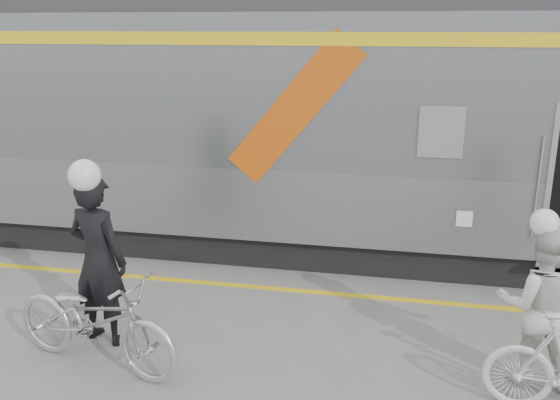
# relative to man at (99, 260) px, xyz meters

# --- Properties ---
(ground) EXTENTS (90.00, 90.00, 0.00)m
(ground) POSITION_rel_man_xyz_m (1.80, -0.38, -1.02)
(ground) COLOR slate
(ground) RESTS_ON ground
(train) EXTENTS (24.00, 3.17, 4.10)m
(train) POSITION_rel_man_xyz_m (3.69, 3.82, 1.03)
(train) COLOR black
(train) RESTS_ON ground
(safety_strip) EXTENTS (24.00, 0.12, 0.01)m
(safety_strip) POSITION_rel_man_xyz_m (1.80, 1.77, -1.02)
(safety_strip) COLOR yellow
(safety_strip) RESTS_ON ground
(man) EXTENTS (0.84, 0.65, 2.05)m
(man) POSITION_rel_man_xyz_m (0.00, 0.00, 0.00)
(man) COLOR black
(man) RESTS_ON ground
(bicycle_left) EXTENTS (2.26, 1.22, 1.13)m
(bicycle_left) POSITION_rel_man_xyz_m (0.20, -0.55, -0.46)
(bicycle_left) COLOR #B3B6BB
(bicycle_left) RESTS_ON ground
(woman) EXTENTS (0.90, 0.72, 1.75)m
(woman) POSITION_rel_man_xyz_m (4.83, 0.09, -0.15)
(woman) COLOR silver
(woman) RESTS_ON ground
(helmet_man) EXTENTS (0.35, 0.35, 0.35)m
(helmet_man) POSITION_rel_man_xyz_m (0.00, 0.00, 1.20)
(helmet_man) COLOR white
(helmet_man) RESTS_ON man
(helmet_woman) EXTENTS (0.28, 0.28, 0.28)m
(helmet_woman) POSITION_rel_man_xyz_m (4.83, 0.09, 0.86)
(helmet_woman) COLOR white
(helmet_woman) RESTS_ON woman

